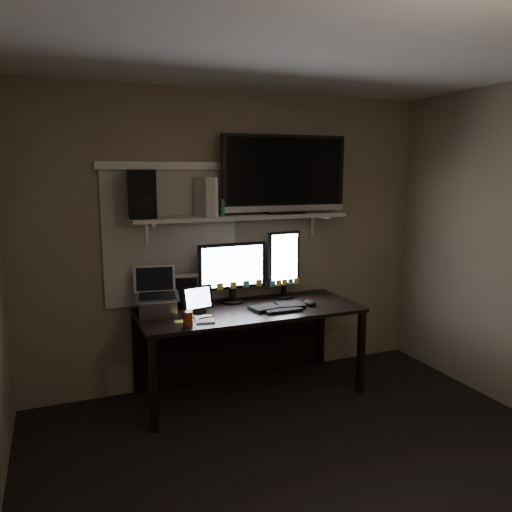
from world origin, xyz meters
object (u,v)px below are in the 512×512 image
laptop (158,292)px  tv (284,174)px  speaker (142,194)px  monitor_landscape (232,272)px  monitor_portrait (284,264)px  keyboard (278,307)px  game_console (206,197)px  tablet (198,299)px  mouse (310,303)px  cup (188,319)px  desk (245,325)px

laptop → tv: size_ratio=0.33×
tv → speaker: size_ratio=2.98×
monitor_landscape → monitor_portrait: (0.48, -0.01, 0.04)m
speaker → keyboard: bearing=-10.3°
monitor_portrait → game_console: (-0.71, -0.02, 0.61)m
monitor_portrait → tablet: size_ratio=2.39×
mouse → laptop: 1.25m
cup → tablet: bearing=62.1°
monitor_portrait → cup: monitor_portrait is taller
cup → tv: tv is taller
tv → monitor_landscape: bearing=175.7°
mouse → cup: cup is taller
laptop → cup: (0.15, -0.35, -0.13)m
monitor_landscape → cup: 0.74m
mouse → tv: bearing=99.9°
game_console → tv: bearing=-12.6°
desk → speaker: size_ratio=4.89×
monitor_landscape → laptop: monitor_landscape is taller
monitor_portrait → game_console: size_ratio=1.93×
laptop → mouse: bearing=0.2°
keyboard → tablet: tablet is taller
speaker → tv: bearing=4.4°
laptop → speaker: size_ratio=0.99×
desk → monitor_portrait: (0.41, 0.11, 0.48)m
mouse → tablet: size_ratio=0.49×
desk → keyboard: (0.22, -0.20, 0.19)m
monitor_landscape → game_console: bearing=-174.0°
tablet → cup: (-0.16, -0.29, -0.06)m
mouse → laptop: (-1.23, 0.19, 0.16)m
monitor_portrait → keyboard: bearing=-127.4°
cup → game_console: (0.28, 0.46, 0.85)m
monitor_landscape → laptop: (-0.66, -0.14, -0.08)m
mouse → speaker: 1.62m
monitor_portrait → keyboard: 0.46m
keyboard → laptop: size_ratio=1.26×
game_console → monitor_portrait: bearing=-9.6°
game_console → speaker: bearing=167.7°
keyboard → monitor_portrait: bearing=56.3°
tv → mouse: bearing=-67.0°
monitor_landscape → tablet: monitor_landscape is taller
tv → tablet: bearing=-167.8°
desk → laptop: bearing=-178.0°
monitor_landscape → mouse: bearing=-33.1°
monitor_landscape → monitor_portrait: size_ratio=1.00×
desk → monitor_portrait: 0.64m
desk → tablet: tablet is taller
desk → cup: 0.73m
tv → game_console: (-0.69, 0.01, -0.17)m
monitor_landscape → cup: (-0.51, -0.49, -0.21)m
mouse → tv: 1.10m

